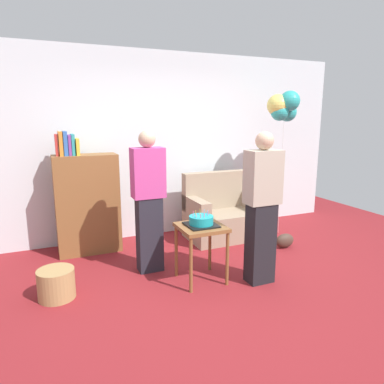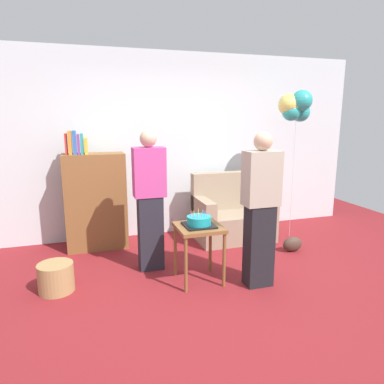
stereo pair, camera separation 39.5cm
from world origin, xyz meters
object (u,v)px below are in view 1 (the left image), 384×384
at_px(couch, 223,215).
at_px(bookshelf, 87,202).
at_px(side_table, 201,234).
at_px(handbag, 285,241).
at_px(balloon_bunch, 283,107).
at_px(person_blowing_candles, 149,201).
at_px(person_holding_cake, 262,208).
at_px(wicker_basket, 56,284).
at_px(birthday_cake, 201,221).

bearing_deg(couch, bookshelf, 174.68).
height_order(side_table, handbag, side_table).
height_order(couch, balloon_bunch, balloon_bunch).
bearing_deg(bookshelf, side_table, -53.66).
height_order(person_blowing_candles, handbag, person_blowing_candles).
height_order(couch, handbag, couch).
relative_size(person_holding_cake, balloon_bunch, 0.76).
relative_size(couch, person_blowing_candles, 0.67).
bearing_deg(handbag, person_holding_cake, -141.38).
distance_m(couch, handbag, 0.97).
bearing_deg(bookshelf, balloon_bunch, -7.91).
xyz_separation_m(person_blowing_candles, balloon_bunch, (2.19, 0.51, 1.08)).
bearing_deg(wicker_basket, person_holding_cake, -13.18).
height_order(couch, wicker_basket, couch).
xyz_separation_m(wicker_basket, handbag, (2.96, 0.23, -0.05)).
distance_m(bookshelf, balloon_bunch, 3.05).
distance_m(bookshelf, person_holding_cake, 2.30).
bearing_deg(bookshelf, wicker_basket, -111.96).
xyz_separation_m(side_table, person_holding_cake, (0.58, -0.27, 0.30)).
relative_size(person_blowing_candles, balloon_bunch, 0.76).
height_order(wicker_basket, handbag, wicker_basket).
bearing_deg(handbag, birthday_cake, -163.20).
relative_size(couch, person_holding_cake, 0.67).
height_order(bookshelf, handbag, bookshelf).
height_order(birthday_cake, handbag, birthday_cake).
height_order(couch, person_holding_cake, person_holding_cake).
xyz_separation_m(person_holding_cake, balloon_bunch, (1.18, 1.26, 1.08)).
bearing_deg(couch, birthday_cake, -127.39).
bearing_deg(person_blowing_candles, wicker_basket, -154.17).
distance_m(birthday_cake, person_holding_cake, 0.66).
bearing_deg(person_holding_cake, person_blowing_candles, -43.31).
bearing_deg(birthday_cake, bookshelf, 126.34).
relative_size(side_table, person_blowing_candles, 0.39).
bearing_deg(side_table, balloon_bunch, 29.52).
height_order(bookshelf, birthday_cake, bookshelf).
xyz_separation_m(bookshelf, balloon_bunch, (2.77, -0.38, 1.23)).
distance_m(birthday_cake, handbag, 1.65).
relative_size(couch, wicker_basket, 3.06).
xyz_separation_m(bookshelf, person_blowing_candles, (0.58, -0.89, 0.15)).
bearing_deg(balloon_bunch, wicker_basket, -166.43).
relative_size(person_holding_cake, handbag, 5.82).
bearing_deg(balloon_bunch, side_table, -150.48).
height_order(bookshelf, side_table, bookshelf).
bearing_deg(bookshelf, birthday_cake, -53.66).
relative_size(bookshelf, birthday_cake, 5.00).
relative_size(wicker_basket, balloon_bunch, 0.17).
bearing_deg(person_holding_cake, side_table, -31.67).
bearing_deg(person_holding_cake, wicker_basket, -19.73).
bearing_deg(person_holding_cake, couch, -109.52).
relative_size(birthday_cake, handbag, 1.14).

